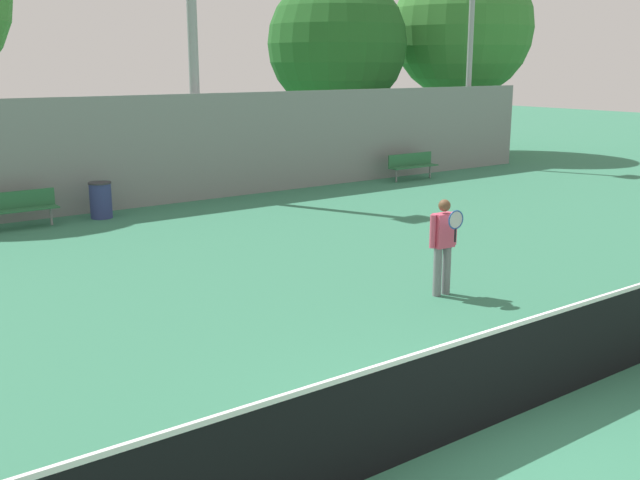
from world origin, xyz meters
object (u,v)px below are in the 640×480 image
(light_pole_far_right, at_px, (471,18))
(trash_bin, at_px, (101,200))
(tennis_net, at_px, (472,384))
(tree_dark_dense, at_px, (463,28))
(tree_green_tall, at_px, (337,44))
(bench_adjacent_court, at_px, (412,163))
(tennis_player, at_px, (443,242))
(bench_courtside_near, at_px, (20,205))

(light_pole_far_right, relative_size, trash_bin, 9.22)
(tennis_net, relative_size, tree_dark_dense, 1.34)
(light_pole_far_right, bearing_deg, tree_green_tall, 130.56)
(tree_dark_dense, bearing_deg, tennis_net, -136.54)
(light_pole_far_right, xyz_separation_m, tree_green_tall, (-3.21, 3.75, -0.88))
(bench_adjacent_court, relative_size, tree_dark_dense, 0.24)
(bench_adjacent_court, bearing_deg, tree_green_tall, 80.90)
(bench_adjacent_court, relative_size, trash_bin, 2.11)
(trash_bin, distance_m, tree_green_tall, 13.10)
(light_pole_far_right, bearing_deg, tennis_net, -137.25)
(tennis_player, bearing_deg, tennis_net, -128.03)
(bench_courtside_near, height_order, tree_green_tall, tree_green_tall)
(bench_courtside_near, relative_size, tree_dark_dense, 0.21)
(tennis_net, xyz_separation_m, tennis_player, (3.24, 3.57, 0.35))
(tennis_net, relative_size, trash_bin, 12.02)
(bench_courtside_near, distance_m, tree_green_tall, 14.79)
(bench_courtside_near, bearing_deg, tree_dark_dense, 12.36)
(bench_adjacent_court, distance_m, tree_green_tall, 6.48)
(bench_adjacent_court, bearing_deg, bench_courtside_near, -180.00)
(bench_adjacent_court, xyz_separation_m, tree_dark_dense, (6.66, 4.20, 4.64))
(tennis_net, height_order, tree_green_tall, tree_green_tall)
(tree_dark_dense, bearing_deg, tennis_player, -137.57)
(tennis_net, bearing_deg, bench_adjacent_court, 48.47)
(tennis_player, distance_m, tree_dark_dense, 20.83)
(trash_bin, distance_m, tree_dark_dense, 18.36)
(bench_adjacent_court, height_order, tree_dark_dense, tree_dark_dense)
(bench_courtside_near, height_order, trash_bin, trash_bin)
(tennis_net, height_order, trash_bin, tennis_net)
(tree_green_tall, bearing_deg, tree_dark_dense, -8.68)
(light_pole_far_right, xyz_separation_m, trash_bin, (-14.60, -1.34, -4.88))
(bench_courtside_near, distance_m, tree_dark_dense, 20.17)
(trash_bin, height_order, tree_dark_dense, tree_dark_dense)
(bench_courtside_near, distance_m, light_pole_far_right, 17.27)
(light_pole_far_right, distance_m, tree_dark_dense, 3.89)
(light_pole_far_right, bearing_deg, bench_courtside_near, -175.36)
(light_pole_far_right, height_order, trash_bin, light_pole_far_right)
(light_pole_far_right, relative_size, tree_green_tall, 1.17)
(tennis_net, relative_size, tennis_player, 6.72)
(tree_green_tall, bearing_deg, bench_courtside_near, -159.08)
(tree_green_tall, bearing_deg, light_pole_far_right, -49.44)
(tennis_net, xyz_separation_m, tree_dark_dense, (18.29, 17.33, 4.62))
(tennis_player, bearing_deg, bench_courtside_near, 117.48)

